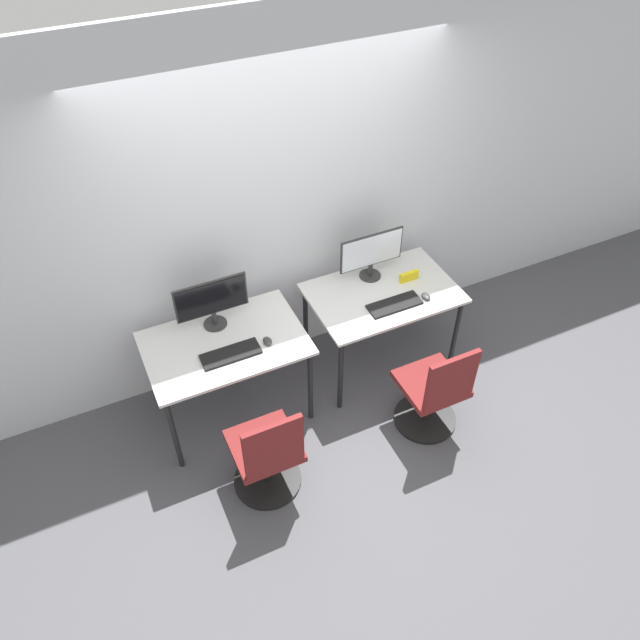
# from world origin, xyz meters

# --- Properties ---
(ground_plane) EXTENTS (20.00, 20.00, 0.00)m
(ground_plane) POSITION_xyz_m (0.00, 0.00, 0.00)
(ground_plane) COLOR #4C4C51
(wall_back) EXTENTS (12.00, 0.05, 2.80)m
(wall_back) POSITION_xyz_m (0.00, 0.87, 1.40)
(wall_back) COLOR silver
(wall_back) RESTS_ON ground_plane
(desk_left) EXTENTS (1.13, 0.74, 0.76)m
(desk_left) POSITION_xyz_m (-0.64, 0.37, 0.68)
(desk_left) COLOR silver
(desk_left) RESTS_ON ground_plane
(monitor_left) EXTENTS (0.53, 0.17, 0.40)m
(monitor_left) POSITION_xyz_m (-0.64, 0.58, 0.98)
(monitor_left) COLOR #2D2D2D
(monitor_left) RESTS_ON desk_left
(keyboard_left) EXTENTS (0.42, 0.16, 0.02)m
(keyboard_left) POSITION_xyz_m (-0.64, 0.23, 0.77)
(keyboard_left) COLOR black
(keyboard_left) RESTS_ON desk_left
(mouse_left) EXTENTS (0.06, 0.09, 0.03)m
(mouse_left) POSITION_xyz_m (-0.37, 0.24, 0.77)
(mouse_left) COLOR #333333
(mouse_left) RESTS_ON desk_left
(office_chair_left) EXTENTS (0.48, 0.48, 0.89)m
(office_chair_left) POSITION_xyz_m (-0.64, -0.39, 0.36)
(office_chair_left) COLOR black
(office_chair_left) RESTS_ON ground_plane
(desk_right) EXTENTS (1.13, 0.74, 0.76)m
(desk_right) POSITION_xyz_m (0.64, 0.37, 0.68)
(desk_right) COLOR silver
(desk_right) RESTS_ON ground_plane
(monitor_right) EXTENTS (0.53, 0.17, 0.40)m
(monitor_right) POSITION_xyz_m (0.64, 0.59, 0.98)
(monitor_right) COLOR #2D2D2D
(monitor_right) RESTS_ON desk_right
(keyboard_right) EXTENTS (0.42, 0.16, 0.02)m
(keyboard_right) POSITION_xyz_m (0.64, 0.20, 0.77)
(keyboard_right) COLOR black
(keyboard_right) RESTS_ON desk_right
(mouse_right) EXTENTS (0.06, 0.09, 0.03)m
(mouse_right) POSITION_xyz_m (0.90, 0.17, 0.77)
(mouse_right) COLOR #333333
(mouse_right) RESTS_ON desk_right
(office_chair_right) EXTENTS (0.48, 0.48, 0.89)m
(office_chair_right) POSITION_xyz_m (0.66, -0.40, 0.36)
(office_chair_right) COLOR black
(office_chair_right) RESTS_ON ground_plane
(placard_right) EXTENTS (0.16, 0.03, 0.08)m
(placard_right) POSITION_xyz_m (0.89, 0.41, 0.80)
(placard_right) COLOR yellow
(placard_right) RESTS_ON desk_right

